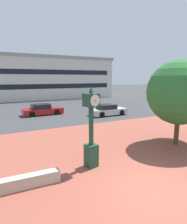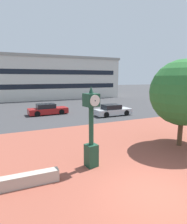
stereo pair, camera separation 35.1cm
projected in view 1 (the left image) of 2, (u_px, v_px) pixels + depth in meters
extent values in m
plane|color=#38383A|center=(155.00, 192.00, 7.22)|extent=(200.00, 200.00, 0.00)
cube|color=brown|center=(107.00, 158.00, 10.25)|extent=(44.00, 14.92, 0.01)
cube|color=#ADA393|center=(19.00, 183.00, 7.38)|extent=(3.21, 0.48, 0.50)
cube|color=#19422D|center=(91.00, 155.00, 9.29)|extent=(0.61, 0.61, 1.11)
cylinder|color=#19422D|center=(91.00, 126.00, 9.03)|extent=(0.23, 0.23, 1.86)
cube|color=#19422D|center=(91.00, 100.00, 8.82)|extent=(0.69, 0.69, 0.60)
cylinder|color=silver|center=(87.00, 99.00, 9.07)|extent=(0.52, 0.11, 0.52)
sphere|color=black|center=(87.00, 99.00, 9.09)|extent=(0.05, 0.05, 0.05)
cylinder|color=silver|center=(95.00, 101.00, 8.57)|extent=(0.52, 0.11, 0.52)
sphere|color=black|center=(95.00, 101.00, 8.55)|extent=(0.05, 0.05, 0.05)
cone|color=#19422D|center=(91.00, 90.00, 8.73)|extent=(0.21, 0.21, 0.35)
cylinder|color=#4C3823|center=(177.00, 130.00, 12.34)|extent=(0.29, 0.29, 1.87)
sphere|color=#2D7033|center=(180.00, 92.00, 11.91)|extent=(4.05, 4.05, 4.05)
sphere|color=#2D7033|center=(182.00, 97.00, 12.97)|extent=(2.63, 2.63, 2.63)
cube|color=maroon|center=(43.00, 111.00, 22.47)|extent=(4.60, 1.90, 0.64)
cube|color=black|center=(41.00, 106.00, 22.26)|extent=(2.14, 1.57, 0.56)
cylinder|color=black|center=(53.00, 110.00, 23.86)|extent=(0.65, 0.24, 0.64)
cylinder|color=black|center=(57.00, 112.00, 22.46)|extent=(0.65, 0.24, 0.64)
cylinder|color=black|center=(29.00, 112.00, 22.51)|extent=(0.65, 0.24, 0.64)
cylinder|color=black|center=(32.00, 114.00, 21.11)|extent=(0.65, 0.24, 0.64)
cube|color=#B7BABF|center=(108.00, 111.00, 22.19)|extent=(4.31, 1.80, 0.64)
cube|color=black|center=(107.00, 107.00, 22.00)|extent=(1.99, 1.53, 0.56)
cylinder|color=black|center=(114.00, 111.00, 23.53)|extent=(0.64, 0.23, 0.64)
cylinder|color=black|center=(122.00, 113.00, 22.12)|extent=(0.64, 0.23, 0.64)
cylinder|color=black|center=(95.00, 112.00, 22.31)|extent=(0.64, 0.23, 0.64)
cylinder|color=black|center=(102.00, 115.00, 20.89)|extent=(0.64, 0.23, 0.64)
cube|color=beige|center=(46.00, 79.00, 43.96)|extent=(26.00, 15.71, 8.13)
cube|color=gray|center=(45.00, 60.00, 43.21)|extent=(26.52, 16.03, 0.50)
cube|color=black|center=(56.00, 86.00, 37.30)|extent=(23.40, 0.04, 0.90)
cube|color=black|center=(55.00, 72.00, 36.83)|extent=(23.40, 0.04, 0.90)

